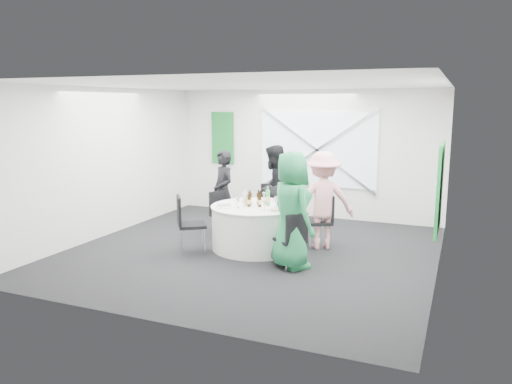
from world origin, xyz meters
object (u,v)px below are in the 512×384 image
at_px(chair_back, 270,204).
at_px(chair_front_right, 293,236).
at_px(green_water_bottle, 268,198).
at_px(clear_water_bottle, 245,200).
at_px(person_man_back, 274,190).
at_px(chair_back_right, 324,217).
at_px(chair_front_left, 186,220).
at_px(person_woman_green, 292,210).
at_px(chair_back_left, 221,210).
at_px(person_woman_pink, 323,200).
at_px(person_man_back_left, 223,192).
at_px(banquet_table, 256,227).

bearing_deg(chair_back, chair_front_right, -69.87).
xyz_separation_m(green_water_bottle, clear_water_bottle, (-0.34, -0.20, -0.02)).
bearing_deg(clear_water_bottle, person_man_back, 85.86).
bearing_deg(person_man_back, green_water_bottle, 10.55).
bearing_deg(chair_back_right, chair_back, -143.92).
bearing_deg(chair_back_right, chair_front_left, -84.93).
bearing_deg(person_woman_green, chair_back_left, 5.14).
height_order(chair_back_left, green_water_bottle, green_water_bottle).
relative_size(chair_back_left, chair_front_right, 0.97).
bearing_deg(green_water_bottle, person_woman_pink, 23.31).
bearing_deg(person_man_back_left, green_water_bottle, 7.76).
bearing_deg(clear_water_bottle, person_woman_green, -30.54).
relative_size(chair_back_right, person_woman_pink, 0.55).
distance_m(banquet_table, green_water_bottle, 0.55).
xyz_separation_m(person_woman_pink, clear_water_bottle, (-1.22, -0.58, 0.02)).
bearing_deg(person_woman_green, person_man_back, -22.55).
xyz_separation_m(person_man_back, person_woman_green, (0.97, -1.80, 0.04)).
bearing_deg(person_woman_green, chair_back_right, -59.30).
xyz_separation_m(chair_back_left, green_water_bottle, (1.12, -0.41, 0.40)).
bearing_deg(clear_water_bottle, chair_back_right, 26.55).
height_order(person_man_back_left, green_water_bottle, person_man_back_left).
bearing_deg(chair_back_right, green_water_bottle, -90.71).
height_order(chair_front_right, chair_front_left, chair_front_left).
distance_m(green_water_bottle, clear_water_bottle, 0.40).
bearing_deg(chair_back, chair_back_left, -146.24).
distance_m(person_man_back, person_woman_green, 2.05).
bearing_deg(chair_front_left, person_woman_green, -126.51).
height_order(chair_back_left, chair_front_left, chair_front_left).
distance_m(chair_front_right, clear_water_bottle, 1.34).
height_order(person_man_back_left, clear_water_bottle, person_man_back_left).
bearing_deg(chair_front_right, person_woman_green, -101.09).
xyz_separation_m(person_woman_pink, person_woman_green, (-0.17, -1.20, 0.05)).
height_order(chair_front_left, green_water_bottle, green_water_bottle).
xyz_separation_m(banquet_table, chair_front_right, (0.93, -0.78, 0.13)).
bearing_deg(chair_front_left, banquet_table, -90.00).
relative_size(person_man_back_left, green_water_bottle, 4.84).
xyz_separation_m(chair_front_right, green_water_bottle, (-0.76, 0.88, 0.38)).
distance_m(banquet_table, chair_front_left, 1.21).
distance_m(person_woman_green, clear_water_bottle, 1.22).
distance_m(chair_back, chair_front_right, 2.29).
xyz_separation_m(chair_front_left, person_woman_green, (1.86, -0.02, 0.32)).
distance_m(chair_front_left, person_man_back_left, 1.52).
height_order(green_water_bottle, clear_water_bottle, green_water_bottle).
distance_m(chair_back_left, person_man_back_left, 0.43).
relative_size(chair_front_left, person_woman_green, 0.54).
relative_size(chair_back, chair_front_left, 0.95).
bearing_deg(person_woman_green, banquet_table, -0.00).
bearing_deg(chair_back, green_water_bottle, -80.52).
height_order(chair_back, person_woman_green, person_woman_green).
bearing_deg(clear_water_bottle, chair_back, 91.81).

